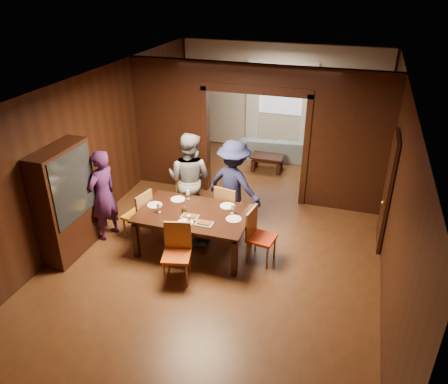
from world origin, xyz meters
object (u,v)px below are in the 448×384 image
(coffee_table, at_px, (267,163))
(chair_near, at_px, (176,254))
(chair_right, at_px, (262,237))
(sofa, at_px, (277,148))
(chair_left, at_px, (137,214))
(person_grey, at_px, (190,179))
(chair_far_r, at_px, (230,207))
(hutch, at_px, (66,202))
(person_purple, at_px, (103,195))
(dining_table, at_px, (195,231))
(chair_far_l, at_px, (192,200))
(person_navy, at_px, (234,185))

(coffee_table, relative_size, chair_near, 0.82)
(chair_right, bearing_deg, sofa, 16.47)
(chair_left, height_order, chair_right, same)
(person_grey, distance_m, coffee_table, 3.10)
(person_grey, relative_size, chair_near, 1.92)
(chair_far_r, bearing_deg, chair_left, 36.97)
(person_grey, distance_m, hutch, 2.30)
(person_purple, height_order, dining_table, person_purple)
(sofa, xyz_separation_m, dining_table, (-0.55, -4.63, 0.09))
(chair_far_l, bearing_deg, dining_table, 129.73)
(chair_far_r, height_order, chair_near, same)
(chair_right, xyz_separation_m, chair_near, (-1.18, -0.92, 0.00))
(person_grey, xyz_separation_m, coffee_table, (0.92, 2.87, -0.73))
(person_navy, height_order, chair_far_l, person_navy)
(person_purple, distance_m, chair_far_l, 1.72)
(chair_left, bearing_deg, chair_far_l, 149.57)
(chair_left, bearing_deg, person_purple, -62.50)
(person_purple, relative_size, chair_right, 1.80)
(dining_table, relative_size, chair_near, 2.01)
(person_purple, height_order, chair_left, person_purple)
(sofa, height_order, chair_near, chair_near)
(person_grey, bearing_deg, person_navy, -168.05)
(person_grey, relative_size, person_navy, 1.06)
(chair_far_l, distance_m, chair_far_r, 0.80)
(sofa, distance_m, hutch, 5.99)
(person_grey, height_order, chair_left, person_grey)
(dining_table, bearing_deg, chair_left, 176.83)
(chair_near, xyz_separation_m, hutch, (-2.09, 0.16, 0.52))
(sofa, height_order, chair_right, chair_right)
(person_navy, distance_m, chair_near, 2.00)
(sofa, height_order, chair_left, chair_left)
(chair_near, bearing_deg, sofa, 70.85)
(dining_table, bearing_deg, chair_far_l, 113.85)
(sofa, xyz_separation_m, hutch, (-2.60, -5.35, 0.71))
(coffee_table, height_order, chair_far_r, chair_far_r)
(person_grey, bearing_deg, sofa, -101.16)
(person_purple, relative_size, sofa, 0.87)
(person_grey, relative_size, chair_right, 1.92)
(chair_right, bearing_deg, chair_near, 136.10)
(person_purple, height_order, person_grey, person_grey)
(person_navy, distance_m, chair_far_l, 0.92)
(chair_far_l, bearing_deg, hutch, 60.55)
(sofa, xyz_separation_m, chair_right, (0.67, -4.59, 0.19))
(person_purple, relative_size, person_grey, 0.93)
(person_grey, xyz_separation_m, dining_table, (0.44, -0.91, -0.55))
(chair_left, xyz_separation_m, hutch, (-0.88, -0.79, 0.52))
(coffee_table, relative_size, chair_far_r, 0.82)
(chair_right, height_order, chair_far_l, same)
(person_purple, xyz_separation_m, chair_right, (2.96, 0.13, -0.39))
(chair_right, height_order, chair_far_r, same)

